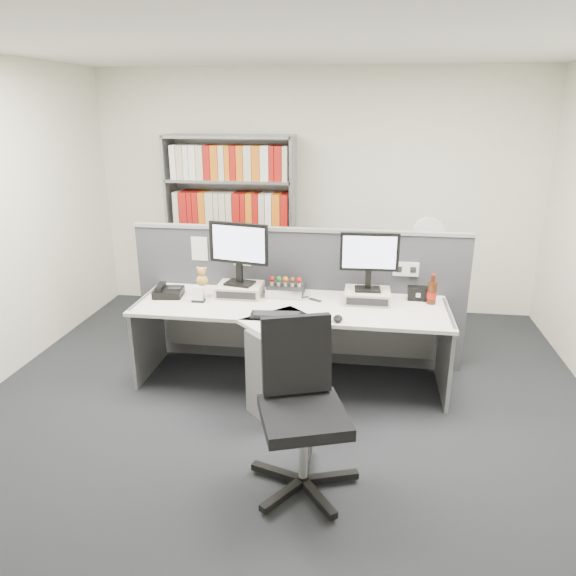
% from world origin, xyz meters
% --- Properties ---
extents(ground, '(5.50, 5.50, 0.00)m').
position_xyz_m(ground, '(0.00, 0.00, 0.00)').
color(ground, '#26292D').
rests_on(ground, ground).
extents(room_shell, '(5.04, 5.54, 2.72)m').
position_xyz_m(room_shell, '(0.00, 0.00, 1.79)').
color(room_shell, white).
rests_on(room_shell, ground).
extents(partition, '(3.00, 0.08, 1.27)m').
position_xyz_m(partition, '(0.00, 1.25, 0.65)').
color(partition, '#3F4148').
rests_on(partition, ground).
extents(desk, '(2.60, 1.20, 0.72)m').
position_xyz_m(desk, '(0.00, 0.60, 0.46)').
color(desk, silver).
rests_on(desk, ground).
extents(monitor_riser_left, '(0.38, 0.31, 0.10)m').
position_xyz_m(monitor_riser_left, '(-0.47, 0.98, 0.77)').
color(monitor_riser_left, beige).
rests_on(monitor_riser_left, desk).
extents(monitor_riser_right, '(0.38, 0.31, 0.10)m').
position_xyz_m(monitor_riser_right, '(0.63, 0.98, 0.77)').
color(monitor_riser_right, beige).
rests_on(monitor_riser_right, desk).
extents(monitor_left, '(0.53, 0.21, 0.54)m').
position_xyz_m(monitor_left, '(-0.47, 0.98, 1.14)').
color(monitor_left, black).
rests_on(monitor_left, monitor_riser_left).
extents(monitor_right, '(0.48, 0.16, 0.49)m').
position_xyz_m(monitor_right, '(0.63, 0.98, 1.11)').
color(monitor_right, black).
rests_on(monitor_right, monitor_riser_right).
extents(desktop_pc, '(0.31, 0.28, 0.08)m').
position_xyz_m(desktop_pc, '(-0.08, 1.06, 0.76)').
color(desktop_pc, black).
rests_on(desktop_pc, desk).
extents(figurines, '(0.29, 0.05, 0.09)m').
position_xyz_m(figurines, '(-0.08, 1.04, 0.85)').
color(figurines, beige).
rests_on(figurines, desktop_pc).
extents(keyboard, '(0.42, 0.19, 0.03)m').
position_xyz_m(keyboard, '(-0.07, 0.53, 0.73)').
color(keyboard, black).
rests_on(keyboard, desk).
extents(mouse, '(0.07, 0.12, 0.04)m').
position_xyz_m(mouse, '(0.41, 0.50, 0.74)').
color(mouse, black).
rests_on(mouse, desk).
extents(desk_phone, '(0.27, 0.25, 0.10)m').
position_xyz_m(desk_phone, '(-1.09, 0.87, 0.76)').
color(desk_phone, black).
rests_on(desk_phone, desk).
extents(desk_calendar, '(0.11, 0.08, 0.13)m').
position_xyz_m(desk_calendar, '(-0.78, 0.77, 0.77)').
color(desk_calendar, black).
rests_on(desk_calendar, desk).
extents(plush_toy, '(0.10, 0.10, 0.17)m').
position_xyz_m(plush_toy, '(-0.78, 0.89, 0.89)').
color(plush_toy, '#BC903E').
rests_on(plush_toy, monitor_riser_left).
extents(speaker, '(0.17, 0.10, 0.11)m').
position_xyz_m(speaker, '(1.05, 1.09, 0.78)').
color(speaker, black).
rests_on(speaker, desk).
extents(cola_bottle, '(0.08, 0.08, 0.26)m').
position_xyz_m(cola_bottle, '(1.16, 1.00, 0.82)').
color(cola_bottle, '#3F190A').
rests_on(cola_bottle, desk).
extents(shelving_unit, '(1.41, 0.40, 2.00)m').
position_xyz_m(shelving_unit, '(-0.90, 2.44, 0.98)').
color(shelving_unit, gray).
rests_on(shelving_unit, ground).
extents(filing_cabinet, '(0.45, 0.61, 0.70)m').
position_xyz_m(filing_cabinet, '(1.20, 1.99, 0.35)').
color(filing_cabinet, gray).
rests_on(filing_cabinet, ground).
extents(desk_fan, '(0.33, 0.20, 0.56)m').
position_xyz_m(desk_fan, '(1.20, 1.99, 1.05)').
color(desk_fan, white).
rests_on(desk_fan, filing_cabinet).
extents(office_chair, '(0.70, 0.68, 1.05)m').
position_xyz_m(office_chair, '(0.24, -0.46, 0.56)').
color(office_chair, silver).
rests_on(office_chair, ground).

